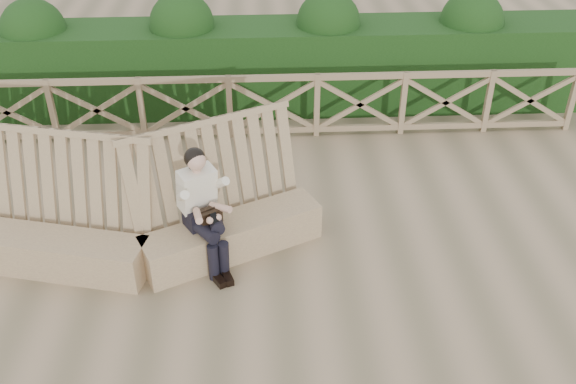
{
  "coord_description": "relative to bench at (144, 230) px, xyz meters",
  "views": [
    {
      "loc": [
        -0.25,
        -6.05,
        5.15
      ],
      "look_at": [
        0.08,
        0.4,
        0.9
      ],
      "focal_mm": 40.0,
      "sensor_mm": 36.0,
      "label": 1
    }
  ],
  "objects": [
    {
      "name": "hedge",
      "position": [
        1.7,
        4.31,
        0.34
      ],
      "size": [
        12.0,
        1.2,
        1.5
      ],
      "primitive_type": "cube",
      "color": "black",
      "rests_on": "ground"
    },
    {
      "name": "ground",
      "position": [
        1.7,
        -0.39,
        -0.41
      ],
      "size": [
        60.0,
        60.0,
        0.0
      ],
      "primitive_type": "plane",
      "color": "#716247",
      "rests_on": "ground"
    },
    {
      "name": "woman",
      "position": [
        0.76,
        -0.09,
        0.41
      ],
      "size": [
        0.7,
        0.97,
        1.54
      ],
      "rotation": [
        0.0,
        0.0,
        0.54
      ],
      "color": "black",
      "rests_on": "ground"
    },
    {
      "name": "guardrail",
      "position": [
        1.7,
        3.11,
        0.14
      ],
      "size": [
        10.1,
        0.09,
        1.1
      ],
      "color": "#83694C",
      "rests_on": "ground"
    },
    {
      "name": "bench",
      "position": [
        0.0,
        0.0,
        0.0
      ],
      "size": [
        4.47,
        1.68,
        1.62
      ],
      "rotation": [
        0.0,
        0.0,
        0.02
      ],
      "color": "#83674B",
      "rests_on": "ground"
    }
  ]
}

